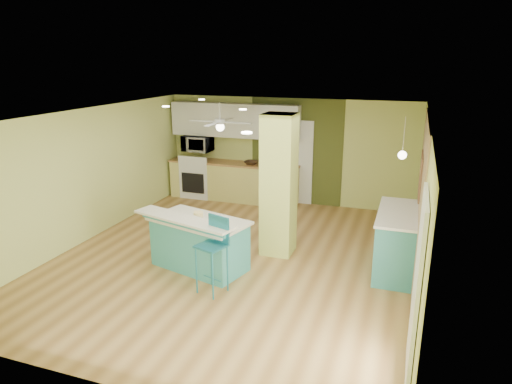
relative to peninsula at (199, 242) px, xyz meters
The scene contains 23 objects.
floor 0.83m from the peninsula, 54.40° to the left, with size 6.00×7.00×0.01m, color olive.
ceiling 2.16m from the peninsula, 54.40° to the left, with size 6.00×7.00×0.01m, color white.
wall_back 4.17m from the peninsula, 84.33° to the left, with size 6.00×0.01×2.50m, color #C9D371.
wall_front 3.07m from the peninsula, 82.18° to the right, with size 6.00×0.01×2.50m, color #C9D371.
wall_left 2.78m from the peninsula, 167.77° to the left, with size 0.01×7.00×2.50m, color #C9D371.
wall_right 3.55m from the peninsula, ahead, with size 0.01×7.00×2.50m, color #C9D371.
wood_panel 3.67m from the peninsula, 18.94° to the left, with size 0.02×3.40×2.50m, color #8E7351.
olive_accent 4.17m from the peninsula, 81.52° to the left, with size 2.20×0.02×2.50m, color #485020.
interior_door 4.11m from the peninsula, 81.47° to the left, with size 0.82×0.05×2.00m, color white.
french_door 3.84m from the peninsula, 27.23° to the right, with size 0.04×1.08×2.10m, color white.
column 1.70m from the peninsula, 45.27° to the left, with size 0.55×0.55×2.50m, color #C7D462.
kitchen_run 3.87m from the peninsula, 103.39° to the left, with size 3.25×0.63×0.94m.
stove 4.18m from the peninsula, 116.19° to the left, with size 0.76×0.66×1.08m.
upper_cabinets 4.26m from the peninsula, 102.99° to the left, with size 3.20×0.34×0.80m, color silver.
microwave 4.29m from the peninsula, 116.13° to the left, with size 0.70×0.48×0.39m, color white.
ceiling_fan 3.11m from the peninsula, 105.19° to the left, with size 1.41×1.41×0.61m.
pendant_lamp 3.62m from the peninsula, 23.28° to the left, with size 0.14×0.14×0.69m.
wall_decor 3.80m from the peninsula, 22.04° to the left, with size 0.03×0.90×0.70m, color brown.
peninsula is the anchor object (origin of this frame).
bar_stool 0.91m from the peninsula, 47.28° to the right, with size 0.49×0.49×1.17m.
side_counter 3.26m from the peninsula, 17.64° to the left, with size 0.67×1.58×1.02m.
fruit_bowl 3.77m from the peninsula, 96.26° to the left, with size 0.34×0.34×0.08m, color #362316.
canister 0.48m from the peninsula, 55.46° to the right, with size 0.16×0.16×0.15m, color yellow.
Camera 1 is at (2.79, -6.87, 3.39)m, focal length 32.00 mm.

